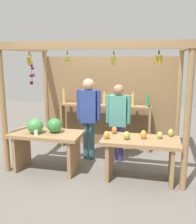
{
  "coord_description": "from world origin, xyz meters",
  "views": [
    {
      "loc": [
        1.06,
        -4.77,
        2.02
      ],
      "look_at": [
        0.0,
        -0.18,
        1.01
      ],
      "focal_mm": 41.51,
      "sensor_mm": 36.0,
      "label": 1
    }
  ],
  "objects": [
    {
      "name": "ground_plane",
      "position": [
        0.0,
        0.0,
        0.0
      ],
      "size": [
        12.0,
        12.0,
        0.0
      ],
      "primitive_type": "plane",
      "color": "slate",
      "rests_on": "ground"
    },
    {
      "name": "market_stall",
      "position": [
        -0.01,
        0.41,
        1.32
      ],
      "size": [
        3.14,
        1.89,
        2.26
      ],
      "color": "#99754C",
      "rests_on": "ground"
    },
    {
      "name": "fruit_counter_left",
      "position": [
        -0.84,
        -0.67,
        0.6
      ],
      "size": [
        1.27,
        0.64,
        0.97
      ],
      "color": "#99754C",
      "rests_on": "ground"
    },
    {
      "name": "fruit_counter_right",
      "position": [
        0.82,
        -0.66,
        0.53
      ],
      "size": [
        1.27,
        0.64,
        0.85
      ],
      "color": "#99754C",
      "rests_on": "ground"
    },
    {
      "name": "bottle_shelf_unit",
      "position": [
        -0.05,
        0.67,
        0.81
      ],
      "size": [
        2.02,
        0.22,
        1.35
      ],
      "color": "#99754C",
      "rests_on": "ground"
    },
    {
      "name": "vendor_man",
      "position": [
        -0.23,
        -0.0,
        0.97
      ],
      "size": [
        0.48,
        0.22,
        1.62
      ],
      "rotation": [
        0.0,
        0.0,
        0.19
      ],
      "color": "#365D68",
      "rests_on": "ground"
    },
    {
      "name": "vendor_woman",
      "position": [
        0.35,
        0.05,
        0.9
      ],
      "size": [
        0.48,
        0.2,
        1.51
      ],
      "rotation": [
        0.0,
        0.0,
        -0.17
      ],
      "color": "#3C3B7A",
      "rests_on": "ground"
    }
  ]
}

